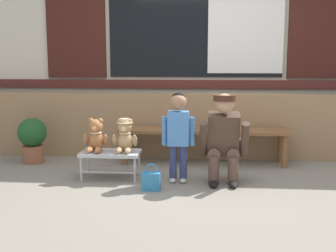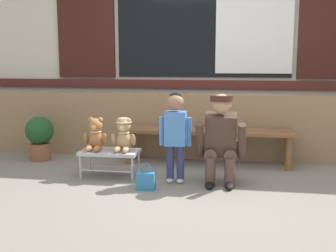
{
  "view_description": "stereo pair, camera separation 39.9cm",
  "coord_description": "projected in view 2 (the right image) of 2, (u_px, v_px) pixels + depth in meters",
  "views": [
    {
      "loc": [
        0.11,
        -4.08,
        1.29
      ],
      "look_at": [
        -0.27,
        0.57,
        0.55
      ],
      "focal_mm": 44.79,
      "sensor_mm": 36.0,
      "label": 1
    },
    {
      "loc": [
        0.5,
        -4.03,
        1.29
      ],
      "look_at": [
        -0.27,
        0.57,
        0.55
      ],
      "focal_mm": 44.79,
      "sensor_mm": 36.0,
      "label": 2
    }
  ],
  "objects": [
    {
      "name": "shop_facade",
      "position": [
        204.0,
        32.0,
        5.84
      ],
      "size": [
        8.07,
        0.26,
        3.31
      ],
      "color": "beige",
      "rests_on": "ground"
    },
    {
      "name": "adult_crouching",
      "position": [
        222.0,
        139.0,
        4.33
      ],
      "size": [
        0.5,
        0.49,
        0.95
      ],
      "color": "brown",
      "rests_on": "ground"
    },
    {
      "name": "potted_plant",
      "position": [
        40.0,
        136.0,
        5.4
      ],
      "size": [
        0.36,
        0.36,
        0.57
      ],
      "color": "brown",
      "rests_on": "ground"
    },
    {
      "name": "teddy_bear_with_hat",
      "position": [
        124.0,
        135.0,
        4.57
      ],
      "size": [
        0.28,
        0.27,
        0.36
      ],
      "color": "tan",
      "rests_on": "small_display_bench"
    },
    {
      "name": "ground_plane",
      "position": [
        185.0,
        189.0,
        4.21
      ],
      "size": [
        60.0,
        60.0,
        0.0
      ],
      "primitive_type": "plane",
      "color": "gray"
    },
    {
      "name": "handbag_on_ground",
      "position": [
        146.0,
        180.0,
        4.19
      ],
      "size": [
        0.18,
        0.11,
        0.27
      ],
      "color": "teal",
      "rests_on": "ground"
    },
    {
      "name": "small_display_bench",
      "position": [
        110.0,
        153.0,
        4.63
      ],
      "size": [
        0.64,
        0.36,
        0.3
      ],
      "color": "#BCBCC1",
      "rests_on": "ground"
    },
    {
      "name": "child_standing",
      "position": [
        175.0,
        127.0,
        4.37
      ],
      "size": [
        0.35,
        0.18,
        0.96
      ],
      "color": "navy",
      "rests_on": "ground"
    },
    {
      "name": "wooden_bench_long",
      "position": [
        207.0,
        135.0,
        5.17
      ],
      "size": [
        2.1,
        0.4,
        0.44
      ],
      "color": "brown",
      "rests_on": "ground"
    },
    {
      "name": "brick_low_wall",
      "position": [
        199.0,
        126.0,
        5.53
      ],
      "size": [
        7.91,
        0.25,
        0.85
      ],
      "primitive_type": "cube",
      "color": "#997551",
      "rests_on": "ground"
    },
    {
      "name": "teddy_bear_plain",
      "position": [
        96.0,
        135.0,
        4.62
      ],
      "size": [
        0.28,
        0.26,
        0.36
      ],
      "color": "#A86B3D",
      "rests_on": "small_display_bench"
    }
  ]
}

